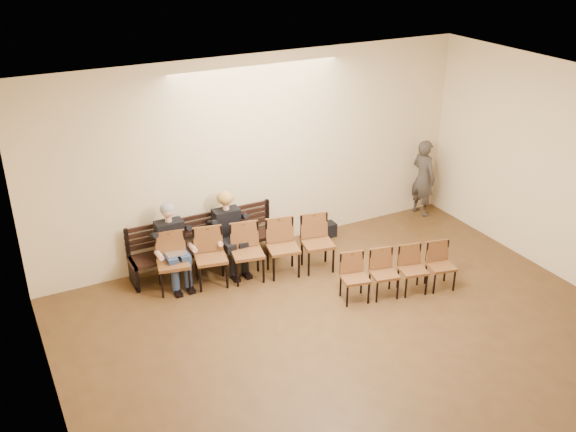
{
  "coord_description": "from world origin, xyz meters",
  "views": [
    {
      "loc": [
        -4.34,
        -4.51,
        5.54
      ],
      "look_at": [
        0.1,
        4.05,
        0.97
      ],
      "focal_mm": 40.0,
      "sensor_mm": 36.0,
      "label": 1
    }
  ],
  "objects_px": {
    "seated_woman": "(229,233)",
    "chair_row_front": "(248,253)",
    "bag": "(326,230)",
    "passerby": "(424,172)",
    "laptop": "(176,255)",
    "seated_man": "(172,244)",
    "water_bottle": "(244,243)",
    "bench": "(206,257)",
    "chair_row_back": "(399,272)"
  },
  "relations": [
    {
      "from": "seated_woman",
      "to": "seated_man",
      "type": "bearing_deg",
      "value": 180.0
    },
    {
      "from": "chair_row_front",
      "to": "bench",
      "type": "bearing_deg",
      "value": 138.16
    },
    {
      "from": "bench",
      "to": "seated_man",
      "type": "bearing_deg",
      "value": -168.85
    },
    {
      "from": "water_bottle",
      "to": "seated_woman",
      "type": "bearing_deg",
      "value": 114.97
    },
    {
      "from": "water_bottle",
      "to": "bag",
      "type": "xyz_separation_m",
      "value": [
        1.9,
        0.52,
        -0.43
      ]
    },
    {
      "from": "passerby",
      "to": "water_bottle",
      "type": "bearing_deg",
      "value": 89.12
    },
    {
      "from": "seated_woman",
      "to": "chair_row_back",
      "type": "distance_m",
      "value": 2.9
    },
    {
      "from": "seated_woman",
      "to": "passerby",
      "type": "relative_size",
      "value": 0.72
    },
    {
      "from": "seated_man",
      "to": "seated_woman",
      "type": "relative_size",
      "value": 1.03
    },
    {
      "from": "seated_woman",
      "to": "bag",
      "type": "relative_size",
      "value": 3.65
    },
    {
      "from": "chair_row_front",
      "to": "chair_row_back",
      "type": "distance_m",
      "value": 2.47
    },
    {
      "from": "bag",
      "to": "passerby",
      "type": "bearing_deg",
      "value": 0.0
    },
    {
      "from": "chair_row_front",
      "to": "chair_row_back",
      "type": "xyz_separation_m",
      "value": [
        1.94,
        -1.52,
        -0.09
      ]
    },
    {
      "from": "water_bottle",
      "to": "chair_row_back",
      "type": "bearing_deg",
      "value": -42.74
    },
    {
      "from": "bench",
      "to": "laptop",
      "type": "xyz_separation_m",
      "value": [
        -0.62,
        -0.32,
        0.34
      ]
    },
    {
      "from": "bag",
      "to": "laptop",
      "type": "bearing_deg",
      "value": -172.18
    },
    {
      "from": "passerby",
      "to": "chair_row_front",
      "type": "relative_size",
      "value": 0.61
    },
    {
      "from": "bag",
      "to": "passerby",
      "type": "distance_m",
      "value": 2.35
    },
    {
      "from": "bag",
      "to": "passerby",
      "type": "relative_size",
      "value": 0.2
    },
    {
      "from": "seated_woman",
      "to": "chair_row_front",
      "type": "bearing_deg",
      "value": -79.6
    },
    {
      "from": "bag",
      "to": "chair_row_front",
      "type": "bearing_deg",
      "value": -158.92
    },
    {
      "from": "bench",
      "to": "passerby",
      "type": "relative_size",
      "value": 1.45
    },
    {
      "from": "seated_man",
      "to": "laptop",
      "type": "distance_m",
      "value": 0.22
    },
    {
      "from": "seated_man",
      "to": "chair_row_front",
      "type": "bearing_deg",
      "value": -25.8
    },
    {
      "from": "bag",
      "to": "water_bottle",
      "type": "bearing_deg",
      "value": -164.72
    },
    {
      "from": "seated_woman",
      "to": "bag",
      "type": "bearing_deg",
      "value": 6.15
    },
    {
      "from": "laptop",
      "to": "chair_row_front",
      "type": "xyz_separation_m",
      "value": [
        1.1,
        -0.33,
        -0.09
      ]
    },
    {
      "from": "bench",
      "to": "bag",
      "type": "distance_m",
      "value": 2.44
    },
    {
      "from": "bench",
      "to": "laptop",
      "type": "relative_size",
      "value": 8.12
    },
    {
      "from": "passerby",
      "to": "chair_row_back",
      "type": "relative_size",
      "value": 0.96
    },
    {
      "from": "water_bottle",
      "to": "passerby",
      "type": "height_order",
      "value": "passerby"
    },
    {
      "from": "bench",
      "to": "water_bottle",
      "type": "bearing_deg",
      "value": -38.39
    },
    {
      "from": "laptop",
      "to": "seated_woman",
      "type": "bearing_deg",
      "value": 10.72
    },
    {
      "from": "bag",
      "to": "bench",
      "type": "bearing_deg",
      "value": -177.65
    },
    {
      "from": "seated_man",
      "to": "passerby",
      "type": "bearing_deg",
      "value": 2.39
    },
    {
      "from": "passerby",
      "to": "chair_row_front",
      "type": "height_order",
      "value": "passerby"
    },
    {
      "from": "bench",
      "to": "chair_row_front",
      "type": "distance_m",
      "value": 0.85
    },
    {
      "from": "passerby",
      "to": "chair_row_back",
      "type": "height_order",
      "value": "passerby"
    },
    {
      "from": "seated_woman",
      "to": "passerby",
      "type": "distance_m",
      "value": 4.28
    },
    {
      "from": "bench",
      "to": "water_bottle",
      "type": "distance_m",
      "value": 0.75
    },
    {
      "from": "chair_row_back",
      "to": "bench",
      "type": "bearing_deg",
      "value": 150.75
    },
    {
      "from": "seated_man",
      "to": "water_bottle",
      "type": "bearing_deg",
      "value": -14.76
    },
    {
      "from": "laptop",
      "to": "chair_row_front",
      "type": "bearing_deg",
      "value": -17.14
    },
    {
      "from": "seated_man",
      "to": "water_bottle",
      "type": "xyz_separation_m",
      "value": [
        1.14,
        -0.3,
        -0.11
      ]
    },
    {
      "from": "bag",
      "to": "chair_row_front",
      "type": "relative_size",
      "value": 0.12
    },
    {
      "from": "seated_man",
      "to": "water_bottle",
      "type": "relative_size",
      "value": 6.3
    },
    {
      "from": "seated_woman",
      "to": "passerby",
      "type": "height_order",
      "value": "passerby"
    },
    {
      "from": "laptop",
      "to": "bag",
      "type": "xyz_separation_m",
      "value": [
        3.05,
        0.42,
        -0.44
      ]
    },
    {
      "from": "seated_woman",
      "to": "water_bottle",
      "type": "height_order",
      "value": "seated_woman"
    },
    {
      "from": "seated_woman",
      "to": "chair_row_back",
      "type": "bearing_deg",
      "value": -45.23
    }
  ]
}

